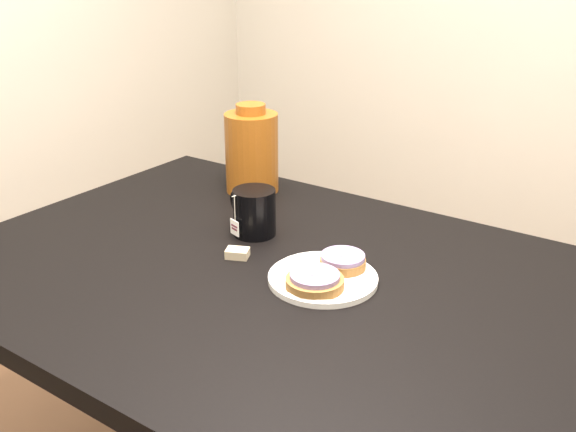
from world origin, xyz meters
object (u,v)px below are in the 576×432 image
Objects in this scene: plate at (323,277)px; bagel_back at (343,261)px; table at (296,315)px; bagel_front at (315,281)px; bagel_package at (252,151)px; mug at (254,212)px; teabag_pouch at (237,253)px.

bagel_back is (0.01, 0.05, 0.02)m from plate.
plate reaches higher than table.
bagel_package is at bearing 139.40° from bagel_front.
table is 6.82× the size of plate.
table is at bearing -14.38° from mug.
bagel_front reaches higher than teabag_pouch.
mug is at bearing -51.67° from bagel_package.
mug is 0.28m from bagel_package.
bagel_front reaches higher than plate.
plate is 1.41× the size of mug.
mug is (-0.19, 0.12, 0.14)m from table.
bagel_front reaches higher than table.
bagel_package is (-0.42, 0.36, 0.08)m from bagel_front.
teabag_pouch is at bearing 171.10° from bagel_front.
plate is at bearing -103.98° from bagel_back.
bagel_front is 0.94× the size of mug.
mug is at bearing 148.46° from table.
bagel_back is at bearing 88.41° from bagel_front.
bagel_back is 0.22m from teabag_pouch.
bagel_front is (-0.00, -0.10, -0.00)m from bagel_back.
bagel_package is (-0.41, 0.31, 0.10)m from plate.
bagel_front is (0.06, -0.03, 0.11)m from table.
bagel_front is 0.21m from teabag_pouch.
bagel_package reaches higher than table.
mug reaches higher than bagel_back.
bagel_front is at bearing -25.15° from table.
bagel_front is 3.04× the size of teabag_pouch.
plate is 0.92× the size of bagel_package.
bagel_back and bagel_front have the same top height.
teabag_pouch reaches higher than table.
bagel_back reaches higher than plate.
bagel_front is 0.55m from bagel_package.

